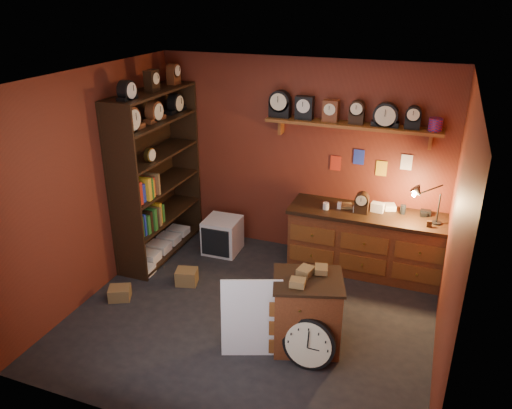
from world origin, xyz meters
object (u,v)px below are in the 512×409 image
(shelving_unit, at_px, (155,169))
(low_cabinet, at_px, (307,310))
(workbench, at_px, (368,239))
(big_round_clock, at_px, (309,344))

(shelving_unit, bearing_deg, low_cabinet, -26.83)
(workbench, xyz_separation_m, big_round_clock, (-0.23, -2.06, -0.21))
(workbench, height_order, low_cabinet, workbench)
(shelving_unit, relative_size, workbench, 1.24)
(low_cabinet, xyz_separation_m, big_round_clock, (0.11, -0.30, -0.17))
(big_round_clock, bearing_deg, shelving_unit, 149.01)
(shelving_unit, bearing_deg, big_round_clock, -30.99)
(shelving_unit, xyz_separation_m, big_round_clock, (2.61, -1.57, -0.99))
(low_cabinet, bearing_deg, big_round_clock, -87.19)
(low_cabinet, relative_size, big_round_clock, 1.67)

